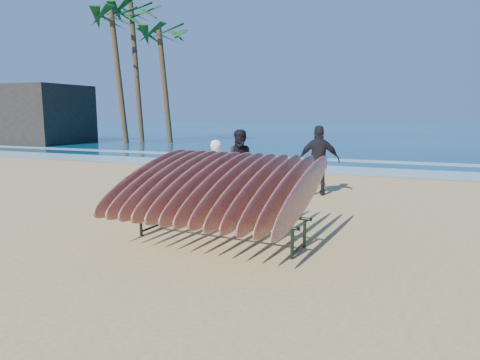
{
  "coord_description": "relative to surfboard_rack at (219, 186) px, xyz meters",
  "views": [
    {
      "loc": [
        3.03,
        -7.03,
        2.3
      ],
      "look_at": [
        0.0,
        0.8,
        0.95
      ],
      "focal_mm": 32.0,
      "sensor_mm": 36.0,
      "label": 1
    }
  ],
  "objects": [
    {
      "name": "surfboard_rack",
      "position": [
        0.0,
        0.0,
        0.0
      ],
      "size": [
        3.4,
        3.27,
        1.7
      ],
      "rotation": [
        0.0,
        0.0,
        -0.08
      ],
      "color": "black",
      "rests_on": "ground"
    },
    {
      "name": "person_dark_b",
      "position": [
        0.82,
        4.93,
        -0.04
      ],
      "size": [
        1.2,
        0.7,
        1.92
      ],
      "primitive_type": "imported",
      "rotation": [
        0.0,
        0.0,
        3.36
      ],
      "color": "black",
      "rests_on": "ground"
    },
    {
      "name": "foam_far",
      "position": [
        -0.02,
        13.78,
        -1.0
      ],
      "size": [
        160.0,
        160.0,
        0.0
      ],
      "primitive_type": "plane",
      "color": "white",
      "rests_on": "ground"
    },
    {
      "name": "palm_left",
      "position": [
        -15.53,
        18.18,
        7.33
      ],
      "size": [
        5.2,
        5.2,
        9.23
      ],
      "color": "brown",
      "rests_on": "ground"
    },
    {
      "name": "palm_right",
      "position": [
        -16.04,
        21.02,
        8.31
      ],
      "size": [
        5.2,
        5.2,
        10.25
      ],
      "color": "brown",
      "rests_on": "ground"
    },
    {
      "name": "ocean",
      "position": [
        -0.02,
        55.28,
        -1.0
      ],
      "size": [
        160.0,
        160.0,
        0.0
      ],
      "primitive_type": "plane",
      "color": "navy",
      "rests_on": "ground"
    },
    {
      "name": "ground",
      "position": [
        -0.02,
        0.28,
        -1.01
      ],
      "size": [
        120.0,
        120.0,
        0.0
      ],
      "primitive_type": "plane",
      "color": "tan",
      "rests_on": "ground"
    },
    {
      "name": "palm_mid",
      "position": [
        -12.87,
        19.73,
        6.34
      ],
      "size": [
        5.2,
        5.2,
        8.21
      ],
      "color": "brown",
      "rests_on": "ground"
    },
    {
      "name": "building",
      "position": [
        -23.61,
        17.29,
        1.07
      ],
      "size": [
        9.33,
        5.18,
        4.15
      ],
      "primitive_type": "cube",
      "color": "#2D2823",
      "rests_on": "ground"
    },
    {
      "name": "person_dark_a",
      "position": [
        -1.23,
        4.33,
        -0.1
      ],
      "size": [
        1.02,
        0.88,
        1.8
      ],
      "primitive_type": "imported",
      "rotation": [
        0.0,
        0.0,
        0.25
      ],
      "color": "black",
      "rests_on": "ground"
    },
    {
      "name": "person_white",
      "position": [
        -1.29,
        2.78,
        -0.2
      ],
      "size": [
        0.67,
        0.53,
        1.62
      ],
      "primitive_type": "imported",
      "rotation": [
        0.0,
        0.0,
        2.87
      ],
      "color": "white",
      "rests_on": "ground"
    },
    {
      "name": "foam_near",
      "position": [
        -0.02,
        10.28,
        -1.0
      ],
      "size": [
        160.0,
        160.0,
        0.0
      ],
      "primitive_type": "plane",
      "color": "white",
      "rests_on": "ground"
    }
  ]
}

